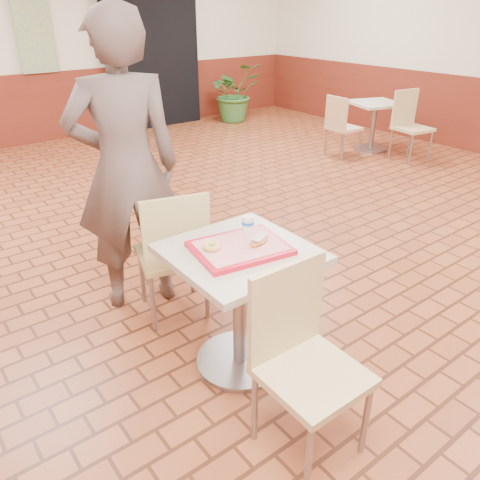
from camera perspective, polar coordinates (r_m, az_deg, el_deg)
room_shell at (r=3.68m, az=9.90°, el=20.34°), size 8.01×10.01×3.01m
wainscot_band at (r=3.91m, az=8.76°, el=5.66°), size 8.00×10.00×1.00m
corridor_doorway at (r=8.37m, az=-10.54°, el=20.96°), size 1.60×0.22×2.20m
promo_poster at (r=7.73m, az=-23.92°, el=22.59°), size 0.50×0.03×1.20m
main_table at (r=2.55m, az=-0.00°, el=-6.10°), size 0.71×0.71×0.75m
chair_main_front at (r=2.15m, az=7.55°, el=-13.47°), size 0.43×0.43×0.91m
chair_main_back at (r=2.99m, az=-8.09°, el=-1.21°), size 0.51×0.51×0.90m
customer at (r=3.07m, az=-13.72°, el=8.39°), size 0.81×0.65×1.92m
serving_tray at (r=2.42m, az=-0.00°, el=-0.96°), size 0.47×0.37×0.03m
ring_donut at (r=2.38m, az=-3.48°, el=-0.78°), size 0.12×0.12×0.03m
long_john_donut at (r=2.43m, az=2.37°, el=-0.04°), size 0.14×0.10×0.04m
paper_cup at (r=2.56m, az=0.96°, el=2.07°), size 0.07×0.07×0.08m
second_table at (r=7.10m, az=16.02°, el=14.11°), size 0.64×0.64×0.67m
chair_second_left at (r=6.61m, az=12.18°, el=13.70°), size 0.40×0.40×0.82m
chair_second_front at (r=6.76m, az=19.93°, el=13.41°), size 0.47×0.47×0.90m
potted_plant at (r=8.67m, az=-0.69°, el=17.55°), size 0.93×0.82×1.00m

